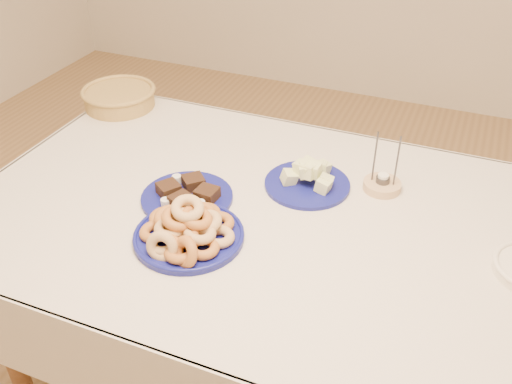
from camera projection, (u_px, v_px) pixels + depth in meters
ground at (261, 379)px, 2.05m from camera, size 5.00×5.00×0.00m
dining_table at (262, 240)px, 1.69m from camera, size 1.71×1.11×0.75m
donut_platter at (187, 230)px, 1.50m from camera, size 0.32×0.32×0.14m
melon_plate at (309, 179)px, 1.72m from camera, size 0.34×0.34×0.09m
brownie_plate at (187, 195)px, 1.67m from camera, size 0.36×0.36×0.05m
wicker_basket at (119, 97)px, 2.16m from camera, size 0.36×0.36×0.07m
candle_holder at (382, 184)px, 1.71m from camera, size 0.11×0.11×0.19m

